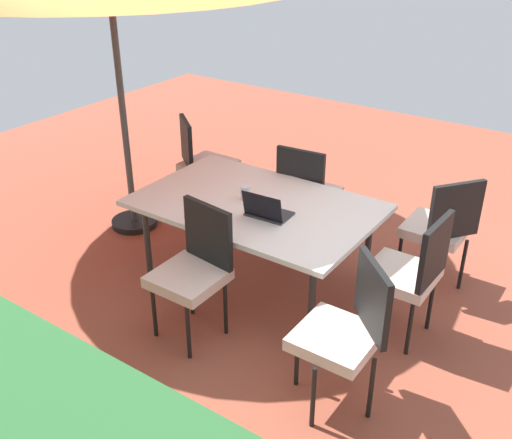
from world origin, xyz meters
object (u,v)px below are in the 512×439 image
object	(u,v)px
chair_northwest	(346,329)
chair_west	(410,270)
dining_table	(256,208)
chair_south	(307,190)
laptop	(267,211)
chair_north	(194,267)
chair_southeast	(202,160)
cup	(245,193)
chair_southwest	(441,226)

from	to	relation	value
chair_northwest	chair_west	bearing A→B (deg)	128.78
dining_table	chair_south	bearing A→B (deg)	-90.91
laptop	chair_north	bearing A→B (deg)	68.54
chair_south	laptop	bearing A→B (deg)	96.20
chair_southeast	cup	world-z (taller)	chair_southeast
chair_southwest	cup	xyz separation A→B (m)	(1.32, 0.80, 0.24)
chair_north	chair_southwest	bearing A→B (deg)	59.47
dining_table	laptop	size ratio (longest dim) A/B	5.50
chair_north	dining_table	bearing A→B (deg)	97.49
chair_west	chair_northwest	bearing A→B (deg)	-2.19
chair_west	laptop	world-z (taller)	chair_west
chair_southwest	cup	size ratio (longest dim) A/B	8.47
dining_table	chair_north	bearing A→B (deg)	90.33
chair_west	chair_south	bearing A→B (deg)	-117.34
chair_south	dining_table	bearing A→B (deg)	83.69
chair_west	laptop	xyz separation A→B (m)	(1.06, 0.20, 0.23)
chair_north	cup	size ratio (longest dim) A/B	8.47
chair_southeast	laptop	bearing A→B (deg)	-174.95
dining_table	laptop	bearing A→B (deg)	143.14
chair_north	chair_southeast	world-z (taller)	same
chair_southwest	chair_south	bearing A→B (deg)	-51.40
dining_table	chair_southeast	xyz separation A→B (m)	(1.18, -0.78, -0.14)
chair_south	laptop	distance (m)	0.97
chair_northwest	laptop	world-z (taller)	chair_northwest
chair_north	chair_southeast	size ratio (longest dim) A/B	1.00
chair_northwest	chair_southwest	bearing A→B (deg)	132.91
chair_northwest	laptop	bearing A→B (deg)	-168.84
laptop	cup	world-z (taller)	laptop
chair_northwest	chair_west	world-z (taller)	same
laptop	cup	size ratio (longest dim) A/B	2.90
chair_southeast	cup	bearing A→B (deg)	-176.88
laptop	chair_west	bearing A→B (deg)	-173.28
chair_southwest	laptop	xyz separation A→B (m)	(1.01, 0.95, 0.23)
chair_southeast	chair_west	size ratio (longest dim) A/B	1.00
chair_south	chair_southeast	world-z (taller)	same
chair_southeast	chair_northwest	bearing A→B (deg)	-174.34
chair_north	laptop	distance (m)	0.69
cup	dining_table	bearing A→B (deg)	-179.86
cup	chair_southeast	bearing A→B (deg)	-35.93
chair_southeast	laptop	distance (m)	1.69
dining_table	chair_northwest	xyz separation A→B (m)	(-1.19, 0.78, -0.14)
dining_table	chair_south	size ratio (longest dim) A/B	1.88
chair_northwest	cup	bearing A→B (deg)	-167.46
dining_table	laptop	world-z (taller)	laptop
chair_northwest	laptop	xyz separation A→B (m)	(0.99, -0.63, 0.23)
chair_south	chair_northwest	world-z (taller)	same
chair_north	chair_southwest	size ratio (longest dim) A/B	1.00
chair_south	laptop	xyz separation A→B (m)	(-0.19, 0.92, 0.23)
chair_north	chair_west	world-z (taller)	same
dining_table	cup	xyz separation A→B (m)	(0.10, 0.00, 0.10)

